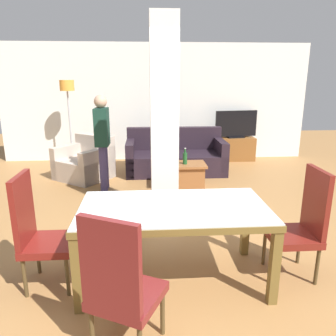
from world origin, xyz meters
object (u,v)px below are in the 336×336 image
dining_chair_head_right (302,222)px  armchair (85,164)px  bottle (185,158)px  tv_screen (236,125)px  dining_chair_head_left (38,230)px  floor_lamp (68,95)px  coffee_table (183,176)px  dining_chair_near_left (120,285)px  tv_stand (235,149)px  sofa (175,158)px  dining_table (174,221)px  standing_person (102,137)px

dining_chair_head_right → armchair: bearing=37.9°
bottle → tv_screen: bearing=54.3°
dining_chair_head_left → armchair: (-0.19, 3.49, -0.28)m
dining_chair_head_left → floor_lamp: size_ratio=0.59×
coffee_table → dining_chair_head_left: bearing=-121.4°
dining_chair_near_left → tv_screen: tv_screen is taller
tv_stand → bottle: bearing=-125.7°
dining_chair_near_left → tv_screen: bearing=93.9°
dining_chair_head_right → coffee_table: 2.89m
bottle → floor_lamp: size_ratio=0.15×
dining_chair_head_right → bottle: bearing=17.2°
armchair → bottle: armchair is taller
dining_chair_near_left → floor_lamp: 5.54m
bottle → tv_stand: bearing=54.3°
armchair → dining_chair_head_right: bearing=164.1°
bottle → tv_stand: size_ratio=0.32×
floor_lamp → dining_chair_head_left: bearing=-81.9°
dining_chair_near_left → tv_stand: bearing=93.9°
dining_chair_head_left → tv_stand: (3.15, 4.73, -0.30)m
tv_stand → sofa: bearing=-148.6°
dining_chair_head_left → bottle: dining_chair_head_left is taller
dining_chair_head_left → dining_chair_head_right: size_ratio=1.00×
tv_stand → dining_chair_head_left: bearing=-123.6°
dining_table → tv_stand: (1.88, 4.73, -0.35)m
standing_person → floor_lamp: bearing=-149.6°
standing_person → sofa: bearing=128.4°
dining_table → dining_chair_near_left: dining_chair_near_left is taller
dining_chair_head_right → coffee_table: dining_chair_head_right is taller
bottle → standing_person: (-1.43, 0.06, 0.38)m
dining_chair_head_left → bottle: 3.20m
bottle → standing_person: size_ratio=0.18×
bottle → floor_lamp: bearing=144.5°
tv_screen → floor_lamp: 3.85m
floor_lamp → sofa: bearing=-14.1°
sofa → tv_stand: sofa is taller
dining_chair_near_left → tv_screen: (2.32, 5.62, 0.29)m
dining_table → coffee_table: bearing=81.6°
dining_chair_head_left → tv_stand: size_ratio=1.21×
coffee_table → bottle: bearing=-55.3°
dining_table → dining_chair_near_left: size_ratio=1.61×
dining_chair_head_right → bottle: (-0.84, 2.71, -0.00)m
tv_stand → dining_chair_head_right: bearing=-97.4°
dining_chair_head_right → standing_person: standing_person is taller
sofa → armchair: (-1.81, -0.31, -0.01)m
coffee_table → tv_stand: 2.47m
dining_chair_head_left → armchair: 3.50m
dining_chair_head_right → coffee_table: (-0.86, 2.74, -0.34)m
dining_table → coffee_table: size_ratio=2.24×
dining_table → tv_stand: 5.10m
dining_chair_near_left → standing_person: 3.72m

